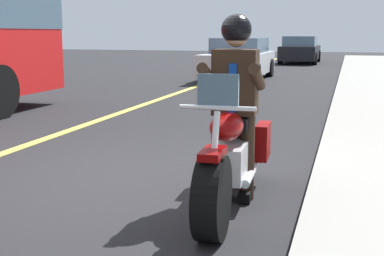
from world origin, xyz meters
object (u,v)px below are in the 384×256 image
Objects in this scene: car_dark at (239,59)px; motorcycle_main at (231,157)px; car_silver at (300,50)px; rider_main at (235,91)px.

motorcycle_main is at bearing 11.42° from car_dark.
car_dark is (10.45, -1.10, 0.00)m from car_silver.
car_silver is at bearing 173.99° from car_dark.
car_silver is at bearing -176.27° from rider_main.
rider_main is 13.10m from car_dark.
car_dark is at bearing -6.01° from car_silver.
motorcycle_main is 0.61m from rider_main.
car_silver is at bearing -176.27° from motorcycle_main.
rider_main is at bearing 3.73° from car_silver.
rider_main is at bearing 11.53° from car_dark.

